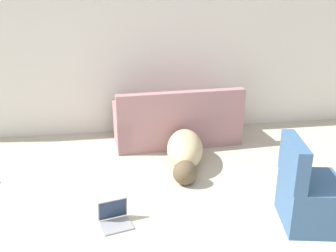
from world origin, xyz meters
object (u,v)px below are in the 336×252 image
Objects in this scene: laptop_open at (114,216)px; side_chair at (309,195)px; dog at (185,151)px; couch at (177,123)px.

side_chair is (1.82, -0.28, 0.22)m from laptop_open.
dog is at bearing 36.97° from laptop_open.
couch reaches higher than laptop_open.
dog is at bearing 83.51° from couch.
couch is at bearing -171.73° from dog.
couch is 2.18m from laptop_open.
dog is 1.67m from side_chair.
side_chair is (0.91, -1.40, 0.10)m from dog.
couch is at bearing 49.95° from laptop_open.
couch is 2.16× the size of side_chair.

